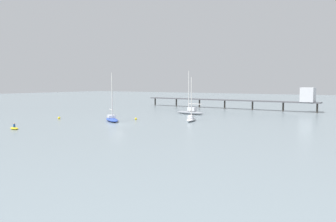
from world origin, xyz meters
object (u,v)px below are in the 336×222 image
pier (261,98)px  sailboat_white (191,118)px  mooring_buoy_outer (59,118)px  sailboat_gray (190,111)px  sailboat_blue (112,118)px  mooring_buoy_far (136,119)px  dinghy_yellow (14,128)px

pier → sailboat_white: 37.41m
sailboat_white → mooring_buoy_outer: sailboat_white is taller
sailboat_gray → sailboat_blue: bearing=-104.1°
sailboat_gray → sailboat_blue: sailboat_gray is taller
sailboat_blue → mooring_buoy_far: size_ratio=20.14×
pier → sailboat_white: size_ratio=6.11×
pier → sailboat_gray: 25.84m
sailboat_blue → sailboat_white: bearing=34.7°
pier → mooring_buoy_outer: 58.62m
pier → sailboat_white: bearing=-94.9°
dinghy_yellow → mooring_buoy_far: dinghy_yellow is taller
sailboat_blue → pier: bearing=69.9°
sailboat_gray → sailboat_white: size_ratio=1.20×
sailboat_gray → dinghy_yellow: size_ratio=4.19×
pier → sailboat_gray: size_ratio=5.08×
sailboat_blue → mooring_buoy_outer: size_ratio=18.43×
mooring_buoy_far → sailboat_blue: bearing=-119.0°
pier → mooring_buoy_outer: bearing=-120.9°
mooring_buoy_outer → pier: bearing=59.1°
dinghy_yellow → mooring_buoy_far: (8.60, 23.97, 0.04)m
dinghy_yellow → mooring_buoy_far: 25.46m
pier → dinghy_yellow: pier is taller
mooring_buoy_outer → sailboat_blue: bearing=14.6°
sailboat_white → dinghy_yellow: sailboat_white is taller
sailboat_white → dinghy_yellow: bearing=-124.6°
sailboat_blue → mooring_buoy_far: sailboat_blue is taller
pier → sailboat_blue: bearing=-110.1°
sailboat_gray → mooring_buoy_outer: size_ratio=20.20×
pier → dinghy_yellow: 69.97m
dinghy_yellow → mooring_buoy_outer: 17.23m
sailboat_gray → dinghy_yellow: 44.49m
sailboat_white → mooring_buoy_far: size_ratio=18.33×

